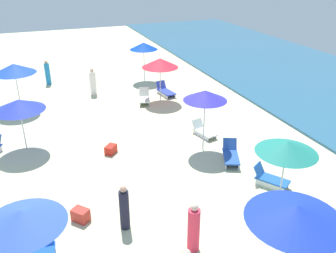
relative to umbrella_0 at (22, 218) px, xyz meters
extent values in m
cone|color=blue|center=(0.00, 0.00, 0.00)|extent=(1.96, 1.96, 0.38)
cube|color=blue|center=(-1.45, 0.25, -1.87)|extent=(0.37, 0.65, 0.54)
cylinder|color=silver|center=(-11.44, 7.41, -1.35)|extent=(0.05, 0.05, 2.01)
cone|color=red|center=(-11.44, 7.41, -0.09)|extent=(2.06, 2.06, 0.51)
cube|color=silver|center=(-11.43, 6.17, -2.23)|extent=(1.02, 0.32, 0.24)
cube|color=silver|center=(-11.30, 6.64, -2.23)|extent=(1.02, 0.32, 0.24)
cube|color=white|center=(-11.37, 6.41, -2.08)|extent=(1.28, 0.87, 0.06)
cube|color=white|center=(-11.88, 6.55, -1.84)|extent=(0.46, 0.61, 0.52)
cube|color=silver|center=(-12.14, 7.79, -2.25)|extent=(1.24, 0.23, 0.20)
cube|color=silver|center=(-12.22, 8.31, -2.25)|extent=(1.24, 0.23, 0.20)
cube|color=#2D42B4|center=(-12.18, 8.05, -2.12)|extent=(1.47, 0.83, 0.06)
cube|color=#2D42B4|center=(-12.82, 7.95, -1.88)|extent=(0.39, 0.63, 0.50)
cylinder|color=silver|center=(-12.89, -0.18, -1.31)|extent=(0.05, 0.05, 2.08)
cone|color=blue|center=(-12.89, -0.18, -0.02)|extent=(2.20, 2.20, 0.50)
cylinder|color=silver|center=(-0.53, 7.52, -1.24)|extent=(0.05, 0.05, 2.23)
cone|color=#208171|center=(-0.53, 7.52, 0.07)|extent=(1.89, 1.89, 0.38)
cube|color=silver|center=(-1.68, 8.05, -2.22)|extent=(0.90, 0.62, 0.25)
cube|color=silver|center=(-1.95, 8.45, -2.22)|extent=(0.90, 0.62, 0.25)
cube|color=#2159B0|center=(-1.82, 8.25, -2.07)|extent=(1.29, 1.12, 0.06)
cube|color=#2159B0|center=(-2.26, 7.95, -1.85)|extent=(0.53, 0.60, 0.46)
cylinder|color=silver|center=(-15.40, 7.70, -1.29)|extent=(0.05, 0.05, 2.12)
cone|color=#0738B7|center=(-15.40, 7.70, 0.00)|extent=(1.81, 1.81, 0.45)
cylinder|color=silver|center=(-5.25, 7.13, -1.21)|extent=(0.05, 0.05, 2.28)
cone|color=#342ED0|center=(-5.25, 7.13, 0.15)|extent=(1.81, 1.81, 0.43)
cube|color=silver|center=(-3.95, 7.47, -2.23)|extent=(1.12, 0.52, 0.25)
cube|color=silver|center=(-3.75, 7.93, -2.23)|extent=(1.12, 0.52, 0.25)
cube|color=#2854AE|center=(-3.85, 7.70, -2.07)|extent=(1.46, 1.08, 0.06)
cube|color=#2854AE|center=(-4.42, 7.95, -1.84)|extent=(0.50, 0.64, 0.48)
cube|color=silver|center=(-6.33, 7.55, -2.26)|extent=(1.06, 0.29, 0.18)
cube|color=silver|center=(-6.45, 8.01, -2.26)|extent=(1.06, 0.29, 0.18)
cube|color=white|center=(-6.39, 7.78, -2.14)|extent=(1.30, 0.83, 0.06)
cube|color=white|center=(-6.92, 7.65, -1.94)|extent=(0.40, 0.59, 0.43)
cylinder|color=silver|center=(-7.98, -0.03, -1.42)|extent=(0.05, 0.05, 1.86)
cone|color=#2436BF|center=(-7.98, -0.03, -0.26)|extent=(2.11, 2.11, 0.46)
cone|color=#1833D1|center=(2.15, 5.69, 0.11)|extent=(2.26, 2.26, 0.38)
cylinder|color=#207CBF|center=(-16.95, 1.59, -1.66)|extent=(0.37, 0.37, 1.38)
sphere|color=tan|center=(-16.95, 1.59, -0.87)|extent=(0.21, 0.21, 0.21)
cylinder|color=#F93952|center=(0.01, 4.24, -1.66)|extent=(0.40, 0.40, 1.38)
sphere|color=beige|center=(0.01, 4.24, -0.88)|extent=(0.21, 0.21, 0.21)
cylinder|color=#1F1F32|center=(-1.58, 2.67, -1.69)|extent=(0.34, 0.34, 1.33)
sphere|color=tan|center=(-1.58, 2.67, -0.93)|extent=(0.21, 0.21, 0.21)
cylinder|color=white|center=(-13.96, 4.00, -1.65)|extent=(0.42, 0.42, 1.41)
sphere|color=beige|center=(-13.96, 4.00, -0.84)|extent=(0.22, 0.22, 0.22)
cube|color=red|center=(-6.35, 3.31, -2.17)|extent=(0.61, 0.60, 0.36)
cube|color=red|center=(-2.40, 1.44, -2.14)|extent=(0.63, 0.61, 0.42)
camera|label=1|loc=(7.17, 0.72, 5.26)|focal=38.81mm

